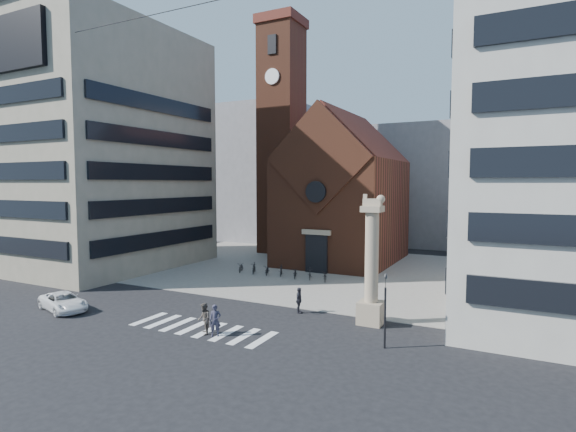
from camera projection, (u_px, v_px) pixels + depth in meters
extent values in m
plane|color=black|center=(222.00, 315.00, 31.92)|extent=(120.00, 120.00, 0.00)
cube|color=gray|center=(324.00, 269.00, 48.78)|extent=(46.00, 30.00, 0.05)
cube|color=brown|center=(344.00, 211.00, 53.67)|extent=(12.00, 16.00, 12.00)
cube|color=#5A241C|center=(345.00, 161.00, 53.58)|extent=(12.00, 15.40, 12.00)
cube|color=brown|center=(318.00, 158.00, 46.17)|extent=(11.76, 0.50, 11.76)
cylinder|color=black|center=(316.00, 192.00, 46.03)|extent=(2.20, 0.30, 2.20)
cube|color=black|center=(316.00, 254.00, 46.73)|extent=(2.40, 0.30, 4.00)
cube|color=tan|center=(316.00, 232.00, 46.51)|extent=(3.20, 0.40, 0.50)
cube|color=brown|center=(282.00, 141.00, 60.22)|extent=(5.00, 5.00, 30.00)
cube|color=#5A241C|center=(282.00, 22.00, 59.07)|extent=(5.50, 5.50, 1.20)
cylinder|color=white|center=(272.00, 76.00, 57.32)|extent=(2.00, 0.20, 2.00)
cube|color=black|center=(272.00, 44.00, 57.03)|extent=(1.20, 0.20, 2.40)
cube|color=gray|center=(98.00, 151.00, 50.75)|extent=(18.00, 20.00, 26.00)
cube|color=gray|center=(263.00, 174.00, 75.71)|extent=(16.00, 14.00, 22.00)
cube|color=gray|center=(426.00, 186.00, 68.47)|extent=(14.00, 12.00, 18.00)
cube|color=gray|center=(549.00, 163.00, 58.31)|extent=(16.00, 14.00, 24.00)
cube|color=tan|center=(371.00, 313.00, 29.98)|extent=(1.60, 1.60, 1.50)
cylinder|color=tan|center=(372.00, 257.00, 29.70)|extent=(0.90, 0.90, 6.00)
cube|color=tan|center=(372.00, 209.00, 29.47)|extent=(1.30, 1.30, 0.40)
cube|color=tan|center=(372.00, 203.00, 29.44)|extent=(1.20, 0.50, 0.55)
sphere|color=tan|center=(381.00, 199.00, 29.17)|extent=(0.56, 0.56, 0.56)
cube|color=tan|center=(365.00, 197.00, 29.64)|extent=(0.25, 0.15, 0.35)
cylinder|color=black|center=(385.00, 318.00, 25.45)|extent=(0.12, 0.12, 3.50)
imported|color=black|center=(386.00, 281.00, 25.29)|extent=(0.13, 0.16, 0.80)
imported|color=white|center=(63.00, 302.00, 33.08)|extent=(5.15, 3.41, 1.31)
imported|color=#2E2C3E|center=(215.00, 320.00, 27.51)|extent=(0.86, 0.77, 1.96)
imported|color=#514941|center=(204.00, 319.00, 27.83)|extent=(1.18, 1.21, 1.96)
imported|color=#282830|center=(299.00, 300.00, 32.38)|extent=(0.70, 1.18, 1.88)
imported|color=black|center=(241.00, 267.00, 47.20)|extent=(1.35, 2.00, 0.99)
imported|color=black|center=(254.00, 268.00, 46.47)|extent=(1.20, 1.89, 1.10)
imported|color=black|center=(267.00, 270.00, 45.75)|extent=(1.35, 2.00, 0.99)
imported|color=black|center=(281.00, 271.00, 45.03)|extent=(1.20, 1.89, 1.10)
imported|color=black|center=(295.00, 273.00, 44.31)|extent=(1.35, 2.00, 0.99)
imported|color=black|center=(310.00, 274.00, 43.58)|extent=(1.20, 1.89, 1.10)
imported|color=black|center=(325.00, 276.00, 42.86)|extent=(1.35, 2.00, 0.99)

